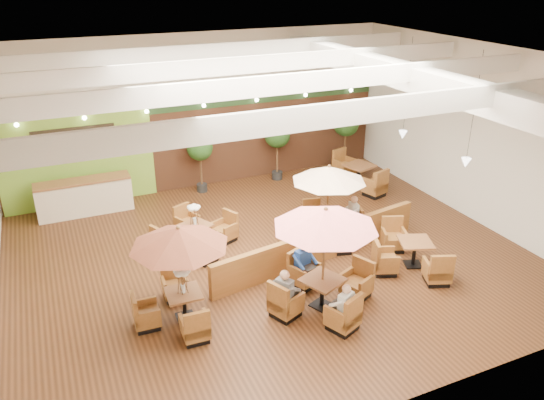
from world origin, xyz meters
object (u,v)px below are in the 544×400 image
service_counter (85,197)px  diner_2 (286,288)px  topiary_2 (346,126)px  table_0 (178,254)px  diner_4 (352,211)px  table_1 (324,240)px  diner_1 (304,260)px  table_5 (359,175)px  table_3 (195,234)px  table_4 (406,256)px  booth_divider (320,245)px  diner_0 (344,302)px  diner_3 (342,228)px  table_2 (328,189)px  topiary_0 (200,150)px  topiary_1 (277,137)px

service_counter → diner_2: bearing=-64.9°
service_counter → topiary_2: topiary_2 is taller
table_0 → diner_4: size_ratio=3.12×
table_1 → diner_1: bearing=66.9°
table_1 → table_5: bearing=28.1°
table_3 → table_4: 5.96m
table_5 → topiary_2: bearing=59.2°
table_0 → booth_divider: bearing=16.2°
table_0 → diner_2: 2.59m
booth_divider → diner_0: (-1.00, -2.88, 0.26)m
booth_divider → topiary_2: (4.41, 6.06, 1.29)m
service_counter → table_3: table_3 is taller
table_4 → diner_1: 2.98m
table_1 → diner_3: table_1 is taller
table_2 → topiary_0: (-2.35, 5.00, -0.05)m
table_1 → diner_2: 1.42m
table_4 → diner_3: bearing=149.4°
booth_divider → table_3: table_3 is taller
table_1 → table_4: size_ratio=1.02×
table_0 → table_5: size_ratio=0.82×
table_5 → diner_4: 3.91m
table_4 → topiary_2: topiary_2 is taller
diner_1 → diner_3: (1.79, 1.14, -0.02)m
table_5 → diner_0: bearing=-141.0°
table_5 → topiary_0: (-5.49, 1.84, 1.18)m
diner_4 → topiary_0: bearing=45.3°
topiary_2 → diner_0: topiary_2 is taller
service_counter → diner_2: size_ratio=3.73×
topiary_0 → diner_4: size_ratio=2.74×
booth_divider → table_2: 1.76m
booth_divider → topiary_2: size_ratio=2.90×
topiary_0 → topiary_1: topiary_1 is taller
diner_3 → diner_4: size_ratio=0.97×
topiary_1 → table_1: bearing=-107.0°
service_counter → topiary_0: bearing=2.8°
booth_divider → diner_4: diner_4 is taller
topiary_0 → diner_0: topiary_0 is taller
topiary_0 → topiary_2: topiary_2 is taller
diner_1 → diner_4: bearing=-158.7°
table_0 → table_2: (4.99, 2.07, -0.10)m
table_3 → topiary_2: 8.42m
booth_divider → table_4: bearing=-42.7°
table_1 → table_3: (-1.94, 4.08, -1.39)m
booth_divider → table_1: size_ratio=2.48×
topiary_0 → diner_3: topiary_0 is taller
service_counter → table_1: (4.61, -7.77, 1.22)m
table_3 → diner_3: (3.73, -1.97, 0.33)m
topiary_0 → diner_2: topiary_0 is taller
diner_1 → diner_3: size_ratio=1.06×
table_0 → table_2: 5.40m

